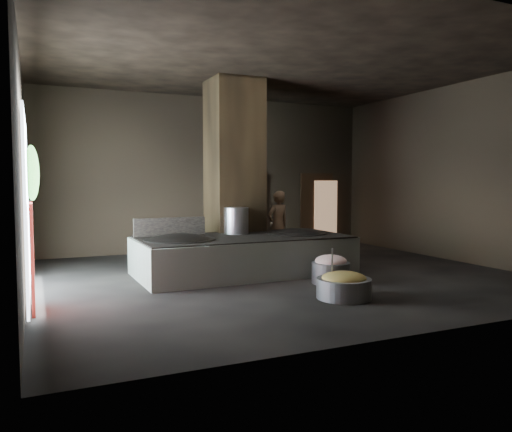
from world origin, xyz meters
name	(u,v)px	position (x,y,z in m)	size (l,w,h in m)	color
floor	(280,277)	(0.00, 0.00, -0.05)	(10.00, 9.00, 0.10)	black
ceiling	(280,62)	(0.00, 0.00, 4.55)	(10.00, 9.00, 0.10)	black
back_wall	(211,174)	(0.00, 4.55, 2.25)	(10.00, 0.10, 4.50)	black
front_wall	(437,165)	(0.00, -4.55, 2.25)	(10.00, 0.10, 4.50)	black
left_wall	(19,169)	(-5.05, 0.00, 2.25)	(0.10, 9.00, 4.50)	black
right_wall	(456,173)	(5.05, 0.00, 2.25)	(0.10, 9.00, 4.50)	black
pillar	(234,173)	(-0.30, 1.90, 2.25)	(1.20, 1.20, 4.50)	black
hearth_platform	(244,255)	(-0.64, 0.50, 0.40)	(4.62, 2.21, 0.80)	silver
platform_cap	(243,237)	(-0.64, 0.50, 0.82)	(4.52, 2.17, 0.03)	black
wok_left	(180,243)	(-2.09, 0.45, 0.75)	(1.46, 1.46, 0.40)	black
wok_left_rim	(180,240)	(-2.09, 0.45, 0.82)	(1.49, 1.49, 0.05)	black
wok_right	(296,237)	(0.71, 0.55, 0.75)	(1.36, 1.36, 0.38)	black
wok_right_rim	(296,234)	(0.71, 0.55, 0.82)	(1.39, 1.39, 0.05)	black
stock_pot	(236,221)	(-0.59, 1.05, 1.13)	(0.56, 0.56, 0.60)	#B3B4BC
splash_guard	(170,227)	(-2.09, 1.25, 1.03)	(1.61, 0.06, 0.40)	black
cook	(278,225)	(0.98, 2.04, 0.89)	(0.65, 0.42, 1.79)	#8B6646
veg_basin	(344,288)	(0.06, -2.37, 0.18)	(0.95, 0.95, 0.35)	slate
veg_fill	(344,278)	(0.06, -2.37, 0.35)	(0.78, 0.78, 0.24)	olive
ladle	(332,266)	(-0.09, -2.22, 0.55)	(0.03, 0.03, 0.75)	#B3B4BC
meat_basin	(331,273)	(0.55, -1.18, 0.21)	(0.77, 0.77, 0.42)	slate
meat_fill	(331,261)	(0.55, -1.18, 0.45)	(0.64, 0.64, 0.24)	#D78681
doorway_near	(249,212)	(1.20, 4.45, 1.10)	(1.18, 0.08, 2.38)	black
doorway_near_glow	(239,214)	(0.90, 4.53, 1.05)	(0.81, 0.04, 1.91)	#8C6647
doorway_far	(317,210)	(3.60, 4.45, 1.10)	(1.18, 0.08, 2.38)	black
doorway_far_glow	(326,211)	(3.90, 4.37, 1.05)	(0.85, 0.04, 2.01)	#8C6647
left_opening	(27,206)	(-4.95, 0.20, 1.60)	(0.04, 4.20, 3.10)	white
pavilion_sliver	(32,257)	(-4.88, -1.10, 0.85)	(0.05, 0.90, 1.70)	maroon
tree_silhouette	(32,173)	(-4.85, 1.30, 2.20)	(0.28, 1.10, 1.10)	#194714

